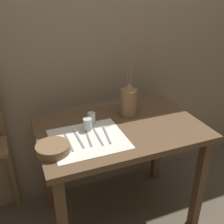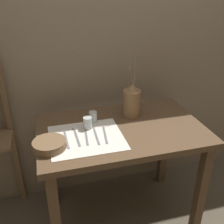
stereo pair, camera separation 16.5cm
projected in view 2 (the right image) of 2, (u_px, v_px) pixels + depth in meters
The scene contains 13 objects.
ground_plane at pixel (119, 214), 2.08m from camera, with size 12.00×12.00×0.00m, color brown.
stone_wall_back at pixel (104, 50), 1.94m from camera, with size 7.00×0.06×2.40m.
wooden_table at pixel (121, 143), 1.78m from camera, with size 1.09×0.70×0.80m.
linen_cloth at pixel (86, 137), 1.61m from camera, with size 0.45×0.40×0.00m.
pitcher_with_flowers at pixel (132, 101), 1.82m from camera, with size 0.12×0.12×0.45m.
wooden_bowl at pixel (49, 145), 1.49m from camera, with size 0.19×0.19×0.05m.
glass_tumbler_near at pixel (88, 123), 1.69m from camera, with size 0.06×0.06×0.08m.
glass_tumbler_far at pixel (93, 117), 1.77m from camera, with size 0.05×0.05×0.07m.
fork_outer at pixel (66, 139), 1.58m from camera, with size 0.01×0.21×0.00m.
spoon_inner at pixel (75, 132), 1.65m from camera, with size 0.02×0.22×0.02m.
spoon_outer at pixel (86, 131), 1.67m from camera, with size 0.04×0.22×0.02m.
fork_inner at pixel (96, 136), 1.62m from camera, with size 0.02×0.21×0.00m.
knife_center at pixel (105, 135), 1.63m from camera, with size 0.04×0.21×0.00m.
Camera 2 is at (-0.45, -1.43, 1.65)m, focal length 42.00 mm.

